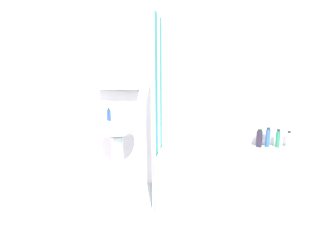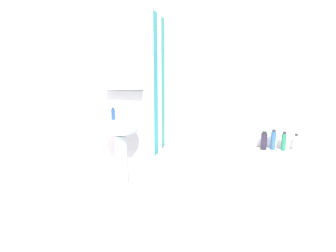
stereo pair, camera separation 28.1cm
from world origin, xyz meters
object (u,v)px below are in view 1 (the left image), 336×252
conditioner_bottle (278,139)px  body_wash_bottle (268,138)px  towel_folded (231,156)px  soap_dispenser (109,115)px  shampoo_bottle (289,139)px  sink (117,139)px  bathtub (230,178)px  lotion_bottle (259,139)px

conditioner_bottle → body_wash_bottle: (-0.11, 0.01, 0.01)m
conditioner_bottle → towel_folded: (-0.58, -0.51, -0.06)m
soap_dispenser → shampoo_bottle: (2.08, 0.15, -0.27)m
sink → towel_folded: 1.36m
conditioner_bottle → body_wash_bottle: 0.11m
shampoo_bottle → towel_folded: size_ratio=0.65×
sink → shampoo_bottle: 2.00m
bathtub → conditioner_bottle: conditioner_bottle is taller
sink → body_wash_bottle: size_ratio=3.77×
sink → conditioner_bottle: size_ratio=4.04×
body_wash_bottle → lotion_bottle: size_ratio=1.10×
lotion_bottle → sink: bearing=-176.7°
lotion_bottle → towel_folded: size_ratio=0.71×
soap_dispenser → body_wash_bottle: bearing=4.0°
soap_dispenser → sink: bearing=13.3°
bathtub → conditioner_bottle: size_ratio=7.22×
conditioner_bottle → body_wash_bottle: bearing=174.5°
conditioner_bottle → towel_folded: 0.77m
conditioner_bottle → lotion_bottle: (-0.21, -0.01, -0.00)m
soap_dispenser → towel_folded: (1.38, -0.39, -0.32)m
soap_dispenser → bathtub: bearing=-6.6°
bathtub → conditioner_bottle: (0.55, 0.28, 0.39)m
conditioner_bottle → body_wash_bottle: size_ratio=0.93×
sink → bathtub: sink is taller
sink → body_wash_bottle: sink is taller
sink → lotion_bottle: size_ratio=4.16×
lotion_bottle → towel_folded: (-0.37, -0.50, -0.06)m
soap_dispenser → bathtub: size_ratio=0.10×
body_wash_bottle → bathtub: bearing=-146.4°
bathtub → body_wash_bottle: 0.66m
sink → shampoo_bottle: sink is taller
shampoo_bottle → lotion_bottle: lotion_bottle is taller
soap_dispenser → bathtub: 1.56m
bathtub → shampoo_bottle: (0.67, 0.31, 0.38)m
soap_dispenser → conditioner_bottle: soap_dispenser is taller
bathtub → towel_folded: bearing=-97.8°
sink → bathtub: size_ratio=0.56×
bathtub → lotion_bottle: 0.58m
soap_dispenser → body_wash_bottle: 1.87m
shampoo_bottle → lotion_bottle: (-0.34, -0.04, 0.01)m
sink → conditioner_bottle: bearing=3.1°
bathtub → shampoo_bottle: bearing=24.8°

